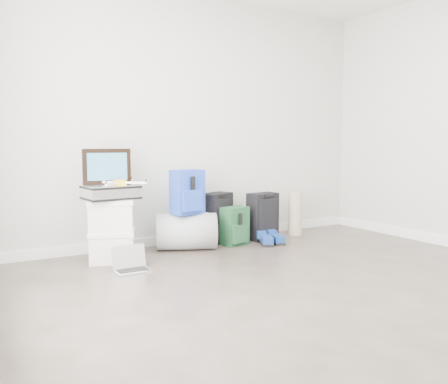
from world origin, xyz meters
TOP-DOWN VIEW (x-y plane):
  - ground at (0.00, 0.00)m, footprint 5.00×5.00m
  - room_envelope at (0.00, 0.02)m, footprint 4.52×5.02m
  - boxes_stack at (-1.07, 2.05)m, footprint 0.50×0.46m
  - briefcase at (-1.07, 2.05)m, footprint 0.49×0.38m
  - painting at (-1.07, 2.15)m, footprint 0.45×0.08m
  - drone at (-0.99, 2.03)m, footprint 0.41×0.41m
  - duffel_bag at (-0.25, 2.15)m, footprint 0.72×0.60m
  - blue_backpack at (-0.25, 2.12)m, footprint 0.36×0.29m
  - large_suitcase at (0.20, 2.30)m, footprint 0.41×0.35m
  - green_backpack at (0.32, 2.10)m, footprint 0.33×0.28m
  - carry_on at (0.74, 2.17)m, footprint 0.37×0.27m
  - shoes at (0.68, 1.93)m, footprint 0.35×0.32m
  - rolled_rug at (1.23, 2.19)m, footprint 0.17×0.17m
  - laptop at (-1.03, 1.66)m, footprint 0.30×0.22m

SIDE VIEW (x-z plane):
  - ground at x=0.00m, z-range 0.00..0.00m
  - shoes at x=0.68m, z-range 0.00..0.10m
  - laptop at x=-1.03m, z-range -0.06..0.16m
  - duffel_bag at x=-0.25m, z-range 0.00..0.38m
  - green_backpack at x=0.32m, z-range -0.01..0.41m
  - rolled_rug at x=1.23m, z-range 0.00..0.52m
  - carry_on at x=0.74m, z-range 0.00..0.54m
  - large_suitcase at x=0.20m, z-range 0.00..0.56m
  - boxes_stack at x=-1.07m, z-range 0.00..0.59m
  - blue_backpack at x=-0.25m, z-range 0.37..0.83m
  - briefcase at x=-1.07m, z-range 0.59..0.72m
  - drone at x=-0.99m, z-range 0.72..0.77m
  - painting at x=-1.07m, z-range 0.72..1.06m
  - room_envelope at x=0.00m, z-range 0.37..3.08m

